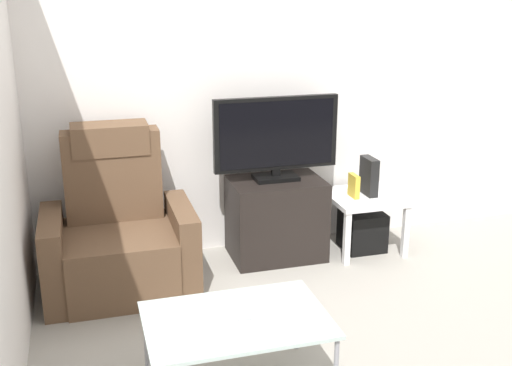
% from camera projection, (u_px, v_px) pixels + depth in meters
% --- Properties ---
extents(ground_plane, '(6.40, 6.40, 0.00)m').
position_uv_depth(ground_plane, '(332.00, 304.00, 4.00)').
color(ground_plane, '#9E998E').
extents(wall_back, '(6.40, 0.06, 2.60)m').
position_uv_depth(wall_back, '(280.00, 78.00, 4.63)').
color(wall_back, silver).
rests_on(wall_back, ground).
extents(tv_stand, '(0.68, 0.48, 0.60)m').
position_uv_depth(tv_stand, '(276.00, 218.00, 4.63)').
color(tv_stand, black).
rests_on(tv_stand, ground).
extents(television, '(0.92, 0.20, 0.61)m').
position_uv_depth(television, '(276.00, 137.00, 4.46)').
color(television, black).
rests_on(television, tv_stand).
extents(recliner_armchair, '(0.98, 0.78, 1.08)m').
position_uv_depth(recliner_armchair, '(118.00, 234.00, 4.14)').
color(recliner_armchair, brown).
rests_on(recliner_armchair, ground).
extents(side_table, '(0.54, 0.54, 0.44)m').
position_uv_depth(side_table, '(364.00, 203.00, 4.74)').
color(side_table, white).
rests_on(side_table, ground).
extents(subwoofer_box, '(0.30, 0.30, 0.30)m').
position_uv_depth(subwoofer_box, '(362.00, 230.00, 4.80)').
color(subwoofer_box, black).
rests_on(subwoofer_box, ground).
extents(book_upright, '(0.04, 0.14, 0.17)m').
position_uv_depth(book_upright, '(354.00, 186.00, 4.64)').
color(book_upright, gold).
rests_on(book_upright, side_table).
extents(game_console, '(0.07, 0.20, 0.29)m').
position_uv_depth(game_console, '(369.00, 176.00, 4.69)').
color(game_console, black).
rests_on(game_console, side_table).
extents(coffee_table, '(0.90, 0.60, 0.41)m').
position_uv_depth(coffee_table, '(236.00, 323.00, 3.04)').
color(coffee_table, '#B2C6C1').
rests_on(coffee_table, ground).
extents(cell_phone, '(0.09, 0.16, 0.01)m').
position_uv_depth(cell_phone, '(242.00, 312.00, 3.08)').
color(cell_phone, '#B7B7BC').
rests_on(cell_phone, coffee_table).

